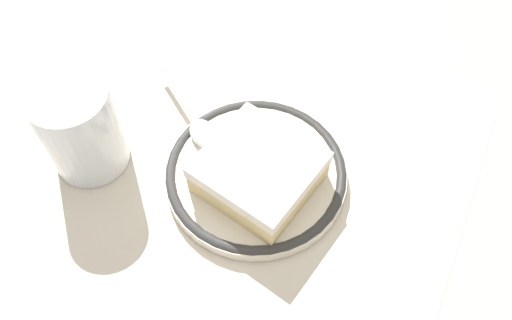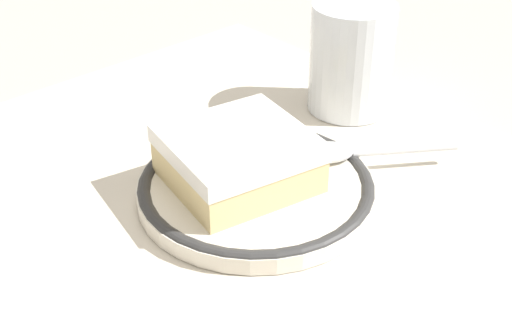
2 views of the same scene
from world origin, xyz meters
The scene contains 6 objects.
ground_plane centered at (0.00, 0.00, 0.00)m, with size 2.40×2.40×0.00m, color #B7B2A8.
placemat centered at (0.00, 0.00, 0.00)m, with size 0.49×0.43×0.00m, color beige.
plate centered at (0.03, -0.01, 0.01)m, with size 0.18×0.18×0.02m.
cake_slice centered at (0.02, -0.02, 0.03)m, with size 0.11×0.12×0.04m.
spoon centered at (0.05, 0.06, 0.02)m, with size 0.09×0.11×0.01m.
cup centered at (-0.02, 0.15, 0.04)m, with size 0.07×0.07×0.10m.
Camera 2 is at (0.35, -0.30, 0.31)m, focal length 48.89 mm.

